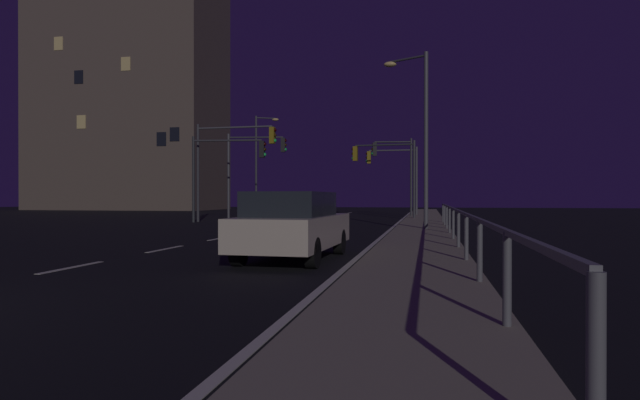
{
  "coord_description": "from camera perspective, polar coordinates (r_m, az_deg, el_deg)",
  "views": [
    {
      "loc": [
        7.17,
        -4.77,
        1.44
      ],
      "look_at": [
        0.41,
        28.82,
        1.28
      ],
      "focal_mm": 30.09,
      "sensor_mm": 36.0,
      "label": 1
    }
  ],
  "objects": [
    {
      "name": "street_lamp_mid_block",
      "position": [
        23.28,
        10.49,
        8.06
      ],
      "size": [
        1.93,
        1.09,
        7.41
      ],
      "color": "#4C4C51",
      "rests_on": "sidewalk_right"
    },
    {
      "name": "traffic_light_mid_right",
      "position": [
        31.8,
        -9.47,
        5.08
      ],
      "size": [
        4.95,
        0.38,
        5.78
      ],
      "color": "#38383D",
      "rests_on": "ground"
    },
    {
      "name": "barrier_fence",
      "position": [
        15.97,
        14.22,
        -1.77
      ],
      "size": [
        0.09,
        26.43,
        0.98
      ],
      "color": "#59595E",
      "rests_on": "sidewalk_right"
    },
    {
      "name": "car",
      "position": [
        12.38,
        -2.88,
        -2.61
      ],
      "size": [
        1.96,
        4.46,
        1.57
      ],
      "color": "beige",
      "rests_on": "ground"
    },
    {
      "name": "traffic_light_far_right",
      "position": [
        36.53,
        -7.14,
        4.36
      ],
      "size": [
        4.0,
        0.82,
        5.75
      ],
      "color": "#4C4C51",
      "rests_on": "ground"
    },
    {
      "name": "lane_edge_line",
      "position": [
        27.36,
        7.93,
        -2.74
      ],
      "size": [
        0.14,
        53.0,
        0.01
      ],
      "color": "silver",
      "rests_on": "ground"
    },
    {
      "name": "traffic_light_near_left",
      "position": [
        38.72,
        7.92,
        4.01
      ],
      "size": [
        2.9,
        0.65,
        5.52
      ],
      "color": "#38383D",
      "rests_on": "sidewalk_right"
    },
    {
      "name": "traffic_light_overhead_east",
      "position": [
        34.93,
        6.97,
        3.89
      ],
      "size": [
        4.15,
        0.51,
        4.95
      ],
      "color": "#38383D",
      "rests_on": "sidewalk_right"
    },
    {
      "name": "street_lamp_across_street",
      "position": [
        44.83,
        -6.46,
        4.63
      ],
      "size": [
        1.83,
        0.93,
        8.19
      ],
      "color": "#38383D",
      "rests_on": "ground"
    },
    {
      "name": "lane_markings_center",
      "position": [
        26.79,
        -4.16,
        -2.8
      ],
      "size": [
        0.14,
        50.0,
        0.01
      ],
      "color": "silver",
      "rests_on": "ground"
    },
    {
      "name": "traffic_light_far_left",
      "position": [
        41.72,
        7.87,
        3.51
      ],
      "size": [
        3.98,
        0.35,
        5.19
      ],
      "color": "#4C4C51",
      "rests_on": "sidewalk_right"
    },
    {
      "name": "ground_plane",
      "position": [
        23.44,
        -6.46,
        -3.26
      ],
      "size": [
        112.0,
        112.0,
        0.0
      ],
      "primitive_type": "plane",
      "color": "black",
      "rests_on": "ground"
    },
    {
      "name": "sidewalk_right",
      "position": [
        22.31,
        10.8,
        -3.26
      ],
      "size": [
        2.34,
        77.0,
        0.14
      ],
      "primitive_type": "cube",
      "color": "gray",
      "rests_on": "ground"
    },
    {
      "name": "building_distant",
      "position": [
        69.88,
        -19.6,
        11.84
      ],
      "size": [
        21.53,
        10.83,
        30.94
      ],
      "color": "brown",
      "rests_on": "ground"
    },
    {
      "name": "traffic_light_far_center",
      "position": [
        31.4,
        -9.94,
        4.1
      ],
      "size": [
        4.31,
        0.76,
        4.98
      ],
      "color": "#2D3033",
      "rests_on": "ground"
    }
  ]
}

